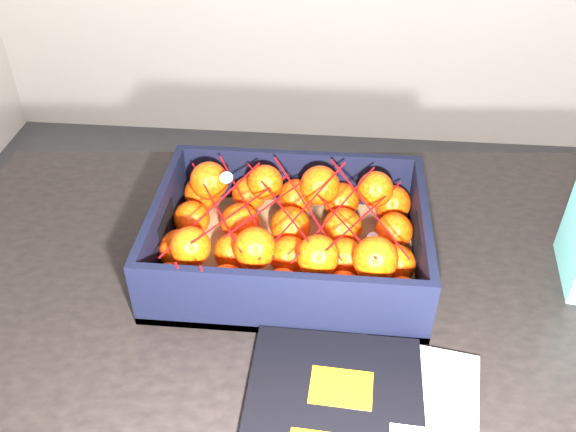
{
  "coord_description": "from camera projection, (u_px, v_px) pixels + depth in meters",
  "views": [
    {
      "loc": [
        -0.35,
        -0.59,
        1.39
      ],
      "look_at": [
        -0.41,
        0.07,
        0.86
      ],
      "focal_mm": 38.48,
      "sensor_mm": 36.0,
      "label": 1
    }
  ],
  "objects": [
    {
      "name": "table",
      "position": [
        333.0,
        349.0,
        0.94
      ],
      "size": [
        1.26,
        0.9,
        0.75
      ],
      "color": "black",
      "rests_on": "ground"
    },
    {
      "name": "mesh_net",
      "position": [
        283.0,
        212.0,
        0.88
      ],
      "size": [
        0.33,
        0.26,
        0.09
      ],
      "color": "#BF070A",
      "rests_on": "clementine_heap"
    },
    {
      "name": "produce_crate",
      "position": [
        290.0,
        245.0,
        0.93
      ],
      "size": [
        0.4,
        0.3,
        0.11
      ],
      "color": "olive",
      "rests_on": "table"
    },
    {
      "name": "clementine_heap",
      "position": [
        289.0,
        233.0,
        0.91
      ],
      "size": [
        0.38,
        0.28,
        0.11
      ],
      "color": "#F63705",
      "rests_on": "produce_crate"
    }
  ]
}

